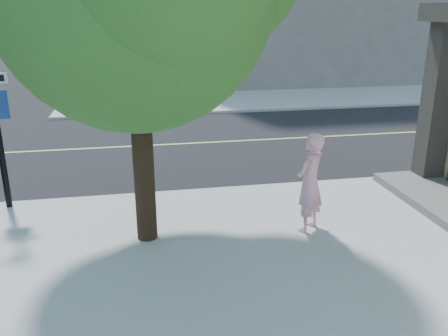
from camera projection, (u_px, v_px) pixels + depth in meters
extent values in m
plane|color=black|center=(31.00, 205.00, 10.87)|extent=(140.00, 140.00, 0.00)
cube|color=black|center=(59.00, 150.00, 15.06)|extent=(140.00, 9.00, 0.01)
cube|color=#A4A4A4|center=(292.00, 72.00, 33.23)|extent=(29.00, 25.00, 0.12)
cube|color=#35302B|center=(437.00, 99.00, 11.39)|extent=(0.55, 0.55, 4.20)
imported|color=#F1A3B6|center=(310.00, 183.00, 9.10)|extent=(0.85, 0.83, 1.97)
cylinder|color=black|center=(142.00, 141.00, 8.46)|extent=(0.38, 0.38, 3.83)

